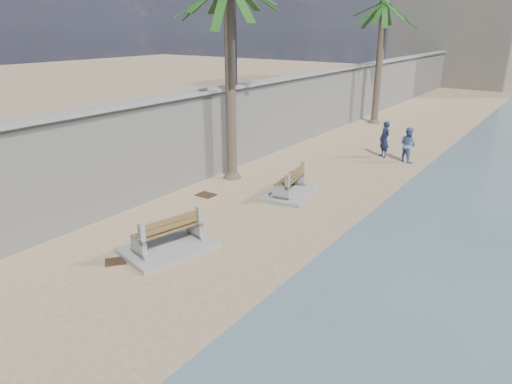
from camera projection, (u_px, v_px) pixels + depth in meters
The scene contains 12 objects.
ground_plane at pixel (68, 357), 8.83m from camera, with size 140.00×140.00×0.00m, color tan.
seawall at pixel (320, 104), 26.37m from camera, with size 0.45×70.00×3.50m, color gray.
wall_cap at pixel (321, 72), 25.75m from camera, with size 0.80×70.00×0.12m, color gray.
end_building at pixel (495, 15), 47.32m from camera, with size 18.00×12.00×14.00m, color #B7AA93.
bench_near at pixel (168, 235), 12.89m from camera, with size 2.25×2.84×1.05m.
bench_far at pixel (289, 184), 17.13m from camera, with size 2.07×2.66×1.00m.
palm_back at pixel (385, 5), 27.48m from camera, with size 5.00×5.00×8.19m.
streetlight at pixel (235, 9), 18.50m from camera, with size 0.28×0.28×5.12m.
person_a at pixel (385, 137), 21.85m from camera, with size 0.72×0.49×2.01m, color #15203C.
person_b at pixel (408, 143), 21.12m from camera, with size 0.88×0.68×1.82m, color #4F67A4.
debris_c at pixel (206, 195), 17.20m from camera, with size 0.68×0.54×0.03m, color #382616.
debris_d at pixel (116, 261), 12.35m from camera, with size 0.56×0.45×0.03m, color #382616.
Camera 1 is at (7.13, -3.76, 6.04)m, focal length 32.00 mm.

